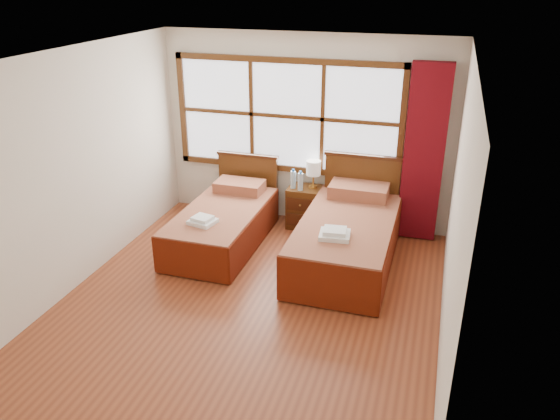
% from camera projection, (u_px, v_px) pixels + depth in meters
% --- Properties ---
extents(floor, '(4.50, 4.50, 0.00)m').
position_uv_depth(floor, '(251.00, 300.00, 5.98)').
color(floor, brown).
rests_on(floor, ground).
extents(ceiling, '(4.50, 4.50, 0.00)m').
position_uv_depth(ceiling, '(245.00, 56.00, 4.92)').
color(ceiling, white).
rests_on(ceiling, wall_back).
extents(wall_back, '(4.00, 0.00, 4.00)m').
position_uv_depth(wall_back, '(305.00, 131.00, 7.42)').
color(wall_back, silver).
rests_on(wall_back, floor).
extents(wall_left, '(0.00, 4.50, 4.50)m').
position_uv_depth(wall_left, '(77.00, 170.00, 5.99)').
color(wall_left, silver).
rests_on(wall_left, floor).
extents(wall_right, '(0.00, 4.50, 4.50)m').
position_uv_depth(wall_right, '(457.00, 214.00, 4.91)').
color(wall_right, silver).
rests_on(wall_right, floor).
extents(window, '(3.16, 0.06, 1.56)m').
position_uv_depth(window, '(287.00, 116.00, 7.37)').
color(window, white).
rests_on(window, wall_back).
extents(curtain, '(0.50, 0.16, 2.30)m').
position_uv_depth(curtain, '(424.00, 154.00, 6.92)').
color(curtain, maroon).
rests_on(curtain, wall_back).
extents(bed_left, '(0.97, 1.99, 0.94)m').
position_uv_depth(bed_left, '(224.00, 223.00, 7.12)').
color(bed_left, '#3F1D0D').
rests_on(bed_left, floor).
extents(bed_right, '(1.11, 2.15, 1.08)m').
position_uv_depth(bed_right, '(348.00, 236.00, 6.66)').
color(bed_right, '#3F1D0D').
rests_on(bed_right, floor).
extents(nightstand, '(0.44, 0.43, 0.58)m').
position_uv_depth(nightstand, '(304.00, 207.00, 7.58)').
color(nightstand, '#512C11').
rests_on(nightstand, floor).
extents(towels_left, '(0.35, 0.32, 0.09)m').
position_uv_depth(towels_left, '(203.00, 220.00, 6.59)').
color(towels_left, white).
rests_on(towels_left, bed_left).
extents(towels_right, '(0.37, 0.33, 0.10)m').
position_uv_depth(towels_right, '(335.00, 234.00, 6.08)').
color(towels_right, white).
rests_on(towels_right, bed_right).
extents(lamp, '(0.20, 0.20, 0.38)m').
position_uv_depth(lamp, '(313.00, 169.00, 7.37)').
color(lamp, gold).
rests_on(lamp, nightstand).
extents(bottle_near, '(0.07, 0.07, 0.27)m').
position_uv_depth(bottle_near, '(293.00, 179.00, 7.40)').
color(bottle_near, '#AACBDA').
rests_on(bottle_near, nightstand).
extents(bottle_far, '(0.07, 0.07, 0.27)m').
position_uv_depth(bottle_far, '(300.00, 181.00, 7.33)').
color(bottle_far, '#AACBDA').
rests_on(bottle_far, nightstand).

